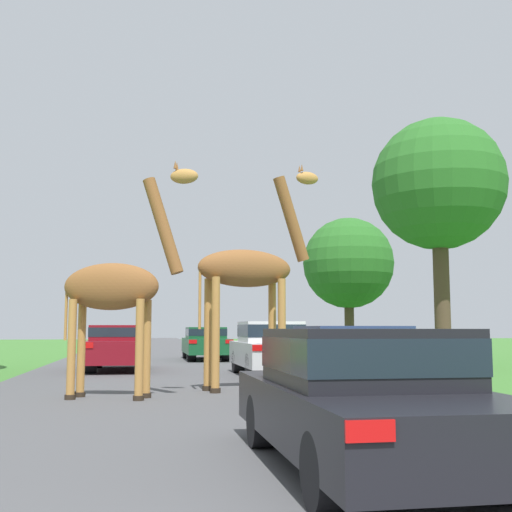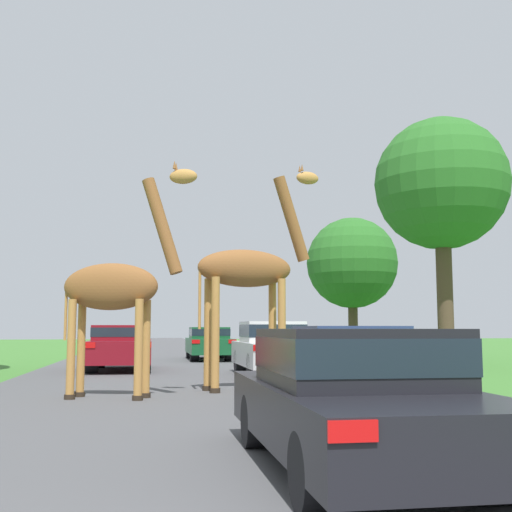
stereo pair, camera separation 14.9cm
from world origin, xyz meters
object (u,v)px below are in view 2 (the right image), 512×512
car_lead_maroon (354,394)px  car_verge_right (349,365)px  giraffe_companion (117,288)px  car_queue_right (121,346)px  car_far_ahead (272,347)px  car_queue_left (209,342)px  tree_left_edge (441,185)px  giraffe_near_road (251,275)px  tree_right_cluster (352,263)px

car_lead_maroon → car_verge_right: size_ratio=1.08×
giraffe_companion → car_lead_maroon: 7.42m
giraffe_companion → car_queue_right: giraffe_companion is taller
giraffe_companion → car_far_ahead: (4.13, 5.47, -1.32)m
car_queue_left → tree_left_edge: (7.64, -6.96, 5.67)m
car_queue_right → tree_left_edge: (11.10, -0.42, 5.66)m
car_lead_maroon → car_far_ahead: car_far_ahead is taller
giraffe_companion → car_queue_left: giraffe_companion is taller
car_queue_right → car_lead_maroon: bearing=-79.3°
car_lead_maroon → car_queue_left: (0.54, 21.93, 0.04)m
giraffe_near_road → tree_left_edge: (7.96, 6.96, 3.89)m
car_queue_left → car_queue_right: bearing=-117.8°
car_lead_maroon → tree_left_edge: (8.18, 14.98, 5.71)m
car_queue_right → car_queue_left: car_queue_right is taller
car_lead_maroon → car_queue_left: 21.94m
car_queue_right → tree_left_edge: bearing=-2.2°
car_queue_right → tree_right_cluster: (10.45, 8.00, 3.68)m
car_verge_right → tree_right_cluster: 20.13m
car_lead_maroon → car_queue_right: bearing=100.7°
car_queue_right → car_verge_right: bearing=-68.3°
car_far_ahead → tree_right_cluster: (6.04, 11.13, 3.64)m
car_lead_maroon → car_queue_right: size_ratio=0.99×
tree_right_cluster → car_queue_right: bearing=-142.6°
giraffe_near_road → car_verge_right: bearing=7.4°
car_verge_right → car_far_ahead: bearing=89.2°
car_queue_left → tree_right_cluster: (7.00, 1.46, 3.70)m
car_queue_right → car_queue_left: size_ratio=0.93×
car_lead_maroon → tree_right_cluster: bearing=72.1°
giraffe_near_road → car_queue_left: 14.03m
tree_left_edge → car_queue_left: bearing=137.7°
giraffe_companion → tree_left_edge: 14.22m
giraffe_near_road → car_queue_left: size_ratio=1.08×
car_far_ahead → car_verge_right: bearing=-90.8°
tree_right_cluster → car_lead_maroon: bearing=-107.9°
car_far_ahead → car_verge_right: (-0.10, -7.67, -0.09)m
giraffe_near_road → tree_right_cluster: tree_right_cluster is taller
car_queue_right → car_queue_left: 7.40m
giraffe_near_road → car_lead_maroon: (-0.23, -8.02, -1.83)m
tree_left_edge → tree_right_cluster: 8.67m
car_far_ahead → tree_right_cluster: tree_right_cluster is taller
car_lead_maroon → car_verge_right: bearing=73.1°
giraffe_companion → giraffe_near_road: bearing=130.2°
car_verge_right → tree_left_edge: size_ratio=0.46×
car_lead_maroon → car_far_ahead: size_ratio=1.00×
giraffe_near_road → giraffe_companion: giraffe_near_road is taller
giraffe_companion → car_queue_left: (3.17, 15.14, -1.39)m
giraffe_near_road → giraffe_companion: 3.13m
giraffe_near_road → car_queue_right: size_ratio=1.16×
car_queue_left → tree_right_cluster: bearing=11.8°
car_queue_right → car_queue_left: bearing=62.2°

